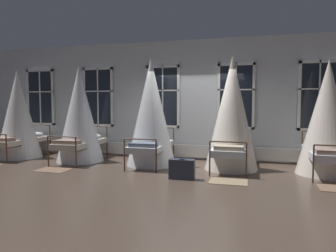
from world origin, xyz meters
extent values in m
plane|color=#4C3D33|center=(0.00, 0.00, 0.00)|extent=(27.94, 27.94, 0.00)
cube|color=silver|center=(0.00, 1.38, 1.75)|extent=(14.97, 0.10, 3.50)
cube|color=black|center=(-5.37, 1.27, 1.85)|extent=(1.03, 0.02, 1.86)
cube|color=silver|center=(-5.37, 1.27, 0.96)|extent=(1.03, 0.06, 0.07)
cube|color=silver|center=(-5.37, 1.27, 2.75)|extent=(1.03, 0.06, 0.07)
cube|color=silver|center=(-5.85, 1.27, 1.85)|extent=(0.07, 0.06, 1.86)
cube|color=silver|center=(-4.89, 1.27, 1.85)|extent=(0.07, 0.06, 1.86)
cube|color=silver|center=(-5.37, 1.27, 1.85)|extent=(0.04, 0.06, 1.86)
cube|color=silver|center=(-5.37, 1.27, 2.04)|extent=(1.03, 0.06, 0.04)
cube|color=black|center=(-3.22, 1.27, 1.85)|extent=(1.03, 0.02, 1.86)
cube|color=silver|center=(-3.22, 1.27, 0.96)|extent=(1.03, 0.06, 0.07)
cube|color=silver|center=(-3.22, 1.27, 2.75)|extent=(1.03, 0.06, 0.07)
cube|color=silver|center=(-3.70, 1.27, 1.85)|extent=(0.07, 0.06, 1.86)
cube|color=silver|center=(-2.74, 1.27, 1.85)|extent=(0.07, 0.06, 1.86)
cube|color=silver|center=(-3.22, 1.27, 1.85)|extent=(0.04, 0.06, 1.86)
cube|color=silver|center=(-3.22, 1.27, 2.04)|extent=(1.03, 0.06, 0.04)
cube|color=black|center=(-1.07, 1.27, 1.85)|extent=(1.03, 0.02, 1.86)
cube|color=silver|center=(-1.07, 1.27, 0.96)|extent=(1.03, 0.06, 0.07)
cube|color=silver|center=(-1.07, 1.27, 2.75)|extent=(1.03, 0.06, 0.07)
cube|color=silver|center=(-1.55, 1.27, 1.85)|extent=(0.07, 0.06, 1.86)
cube|color=silver|center=(-0.59, 1.27, 1.85)|extent=(0.07, 0.06, 1.86)
cube|color=silver|center=(-1.07, 1.27, 1.85)|extent=(0.04, 0.06, 1.86)
cube|color=silver|center=(-1.07, 1.27, 2.04)|extent=(1.03, 0.06, 0.04)
cube|color=black|center=(1.07, 1.27, 1.85)|extent=(1.03, 0.02, 1.86)
cube|color=silver|center=(1.07, 1.27, 0.96)|extent=(1.03, 0.06, 0.07)
cube|color=silver|center=(1.07, 1.27, 2.75)|extent=(1.03, 0.06, 0.07)
cube|color=silver|center=(0.59, 1.27, 1.85)|extent=(0.07, 0.06, 1.86)
cube|color=silver|center=(1.55, 1.27, 1.85)|extent=(0.07, 0.06, 1.86)
cube|color=silver|center=(1.07, 1.27, 1.85)|extent=(0.04, 0.06, 1.86)
cube|color=silver|center=(1.07, 1.27, 2.04)|extent=(1.03, 0.06, 0.04)
cube|color=black|center=(3.22, 1.27, 1.85)|extent=(1.03, 0.02, 1.86)
cube|color=silver|center=(3.22, 1.27, 0.96)|extent=(1.03, 0.06, 0.07)
cube|color=silver|center=(3.22, 1.27, 2.75)|extent=(1.03, 0.06, 0.07)
cube|color=silver|center=(2.74, 1.27, 1.85)|extent=(0.07, 0.06, 1.86)
cube|color=silver|center=(3.22, 1.27, 1.85)|extent=(0.04, 0.06, 1.86)
cube|color=silver|center=(3.22, 1.27, 2.04)|extent=(1.03, 0.06, 0.04)
cube|color=silver|center=(0.00, 1.25, 0.25)|extent=(11.34, 0.10, 0.36)
cylinder|color=#4C3323|center=(-5.76, 1.16, 0.47)|extent=(0.04, 0.04, 0.93)
cylinder|color=#4C3323|center=(-4.96, 1.15, 0.47)|extent=(0.04, 0.04, 0.93)
cylinder|color=#4C3323|center=(-4.98, -0.72, 0.40)|extent=(0.04, 0.04, 0.80)
cylinder|color=#4C3323|center=(-5.78, 0.23, 0.42)|extent=(0.06, 1.87, 0.03)
cylinder|color=#4C3323|center=(-4.97, 0.22, 0.42)|extent=(0.06, 1.87, 0.03)
cylinder|color=#4C3323|center=(-5.36, 1.15, 0.93)|extent=(0.81, 0.04, 0.03)
cube|color=beige|center=(-5.37, 0.22, 0.50)|extent=(0.86, 1.90, 0.16)
ellipsoid|color=silver|center=(-5.36, 0.91, 0.65)|extent=(0.63, 0.41, 0.14)
cube|color=gray|center=(-5.39, -0.45, 0.63)|extent=(0.67, 0.37, 0.10)
cone|color=white|center=(-5.37, 0.22, 1.32)|extent=(1.33, 1.33, 2.65)
cylinder|color=#4C3323|center=(-3.67, 1.10, 0.47)|extent=(0.04, 0.04, 0.93)
cylinder|color=#4C3323|center=(-2.86, 1.12, 0.47)|extent=(0.04, 0.04, 0.93)
cylinder|color=#4C3323|center=(-3.62, -0.76, 0.40)|extent=(0.04, 0.04, 0.80)
cylinder|color=#4C3323|center=(-2.81, -0.74, 0.40)|extent=(0.04, 0.04, 0.80)
cylinder|color=#4C3323|center=(-3.64, 0.17, 0.42)|extent=(0.08, 1.87, 0.03)
cylinder|color=#4C3323|center=(-2.83, 0.19, 0.42)|extent=(0.08, 1.87, 0.03)
cylinder|color=#4C3323|center=(-3.27, 1.11, 0.93)|extent=(0.81, 0.05, 0.03)
cylinder|color=#4C3323|center=(-3.21, -0.75, 0.80)|extent=(0.81, 0.05, 0.03)
cube|color=#B7B2A3|center=(-3.24, 0.18, 0.50)|extent=(0.88, 1.91, 0.16)
ellipsoid|color=silver|center=(-3.26, 0.87, 0.65)|extent=(0.63, 0.42, 0.14)
cube|color=gray|center=(-3.22, -0.49, 0.63)|extent=(0.68, 0.38, 0.10)
cone|color=white|center=(-3.24, 0.18, 1.35)|extent=(1.33, 1.33, 2.70)
cylinder|color=#4C3323|center=(-1.52, 1.11, 0.47)|extent=(0.04, 0.04, 0.93)
cylinder|color=#4C3323|center=(-0.71, 1.14, 0.47)|extent=(0.04, 0.04, 0.93)
cylinder|color=#4C3323|center=(-1.47, -0.75, 0.40)|extent=(0.04, 0.04, 0.80)
cylinder|color=#4C3323|center=(-0.66, -0.73, 0.40)|extent=(0.04, 0.04, 0.80)
cylinder|color=#4C3323|center=(-1.49, 0.18, 0.42)|extent=(0.08, 1.87, 0.03)
cylinder|color=#4C3323|center=(-0.68, 0.20, 0.42)|extent=(0.08, 1.87, 0.03)
cylinder|color=#4C3323|center=(-1.11, 1.13, 0.93)|extent=(0.81, 0.05, 0.03)
cylinder|color=#4C3323|center=(-1.06, -0.74, 0.80)|extent=(0.81, 0.05, 0.03)
cube|color=silver|center=(-1.09, 0.19, 0.50)|extent=(0.88, 1.91, 0.16)
ellipsoid|color=beige|center=(-1.11, 0.89, 0.65)|extent=(0.63, 0.42, 0.14)
cube|color=slate|center=(-1.07, -0.48, 0.63)|extent=(0.68, 0.38, 0.10)
cone|color=white|center=(-1.09, 0.19, 1.43)|extent=(1.33, 1.33, 2.86)
cylinder|color=#4C3323|center=(0.64, 1.15, 0.47)|extent=(0.04, 0.04, 0.93)
cylinder|color=#4C3323|center=(1.45, 1.14, 0.47)|extent=(0.04, 0.04, 0.93)
cylinder|color=#4C3323|center=(0.62, -0.72, 0.40)|extent=(0.04, 0.04, 0.80)
cylinder|color=#4C3323|center=(1.43, -0.73, 0.40)|extent=(0.04, 0.04, 0.80)
cylinder|color=#4C3323|center=(0.63, 0.21, 0.42)|extent=(0.05, 1.87, 0.03)
cylinder|color=#4C3323|center=(1.44, 0.21, 0.42)|extent=(0.05, 1.87, 0.03)
cylinder|color=#4C3323|center=(1.04, 1.14, 0.93)|extent=(0.81, 0.04, 0.03)
cylinder|color=#4C3323|center=(1.02, -0.72, 0.80)|extent=(0.81, 0.04, 0.03)
cube|color=silver|center=(1.03, 0.21, 0.50)|extent=(0.85, 1.89, 0.16)
ellipsoid|color=silver|center=(1.04, 0.90, 0.65)|extent=(0.63, 0.41, 0.14)
cube|color=tan|center=(1.03, -0.46, 0.63)|extent=(0.67, 0.37, 0.10)
cone|color=silver|center=(1.03, 0.21, 1.42)|extent=(1.33, 1.33, 2.84)
cylinder|color=#4C3323|center=(2.82, 1.13, 0.47)|extent=(0.04, 0.04, 0.93)
cylinder|color=#4C3323|center=(3.63, 1.11, 0.47)|extent=(0.04, 0.04, 0.93)
cylinder|color=#4C3323|center=(2.79, -0.74, 0.40)|extent=(0.04, 0.04, 0.80)
cylinder|color=#4C3323|center=(2.81, 0.20, 0.42)|extent=(0.07, 1.87, 0.03)
cylinder|color=#4C3323|center=(3.23, 1.12, 0.93)|extent=(0.81, 0.05, 0.03)
cylinder|color=#4C3323|center=(3.19, -0.74, 0.80)|extent=(0.81, 0.05, 0.03)
cube|color=silver|center=(3.21, 0.19, 0.50)|extent=(0.87, 1.90, 0.16)
ellipsoid|color=beige|center=(3.22, 0.88, 0.65)|extent=(0.63, 0.41, 0.14)
cube|color=gray|center=(3.20, -0.48, 0.63)|extent=(0.67, 0.37, 0.10)
cone|color=silver|center=(3.21, 0.19, 1.33)|extent=(1.33, 1.33, 2.67)
cube|color=brown|center=(-3.22, -1.12, 0.01)|extent=(0.81, 0.57, 0.01)
cube|color=#8E7A5B|center=(1.07, -1.12, 0.01)|extent=(0.80, 0.56, 0.01)
cube|color=#2D3342|center=(0.07, -1.16, 0.22)|extent=(0.56, 0.21, 0.44)
cube|color=tan|center=(0.07, -1.05, 0.22)|extent=(0.50, 0.02, 0.03)
torus|color=#2D3342|center=(0.07, -1.16, 0.46)|extent=(0.15, 0.15, 0.02)
camera|label=1|loc=(1.55, -7.72, 1.68)|focal=33.24mm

